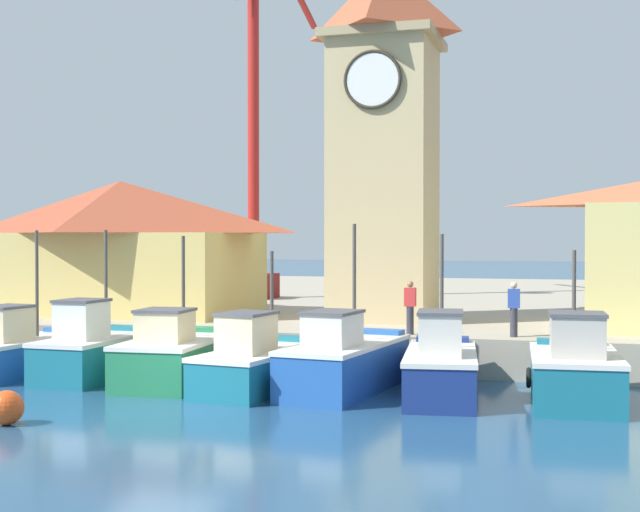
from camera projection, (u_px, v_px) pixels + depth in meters
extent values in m
plane|color=navy|center=(162.00, 408.00, 21.31)|extent=(300.00, 300.00, 0.00)
cube|color=#A89E89|center=(392.00, 305.00, 46.63)|extent=(120.00, 40.00, 1.18)
cube|color=#2356A8|center=(25.00, 358.00, 26.60)|extent=(2.20, 4.65, 0.98)
cube|color=#2356A8|center=(68.00, 331.00, 28.43)|extent=(1.53, 0.75, 0.24)
cube|color=silver|center=(24.00, 340.00, 26.59)|extent=(2.27, 4.72, 0.12)
cube|color=beige|center=(6.00, 325.00, 25.86)|extent=(1.18, 1.45, 0.96)
cube|color=#4C4C51|center=(6.00, 307.00, 25.85)|extent=(1.27, 1.54, 0.08)
cylinder|color=#4C4742|center=(37.00, 283.00, 27.08)|extent=(0.10, 0.10, 3.23)
torus|color=black|center=(5.00, 356.00, 27.17)|extent=(0.17, 0.53, 0.52)
cube|color=#196B7F|center=(96.00, 359.00, 25.85)|extent=(1.90, 4.32, 1.11)
cube|color=#196B7F|center=(129.00, 330.00, 27.64)|extent=(1.55, 0.63, 0.24)
cube|color=silver|center=(96.00, 338.00, 25.84)|extent=(1.96, 4.38, 0.12)
cube|color=silver|center=(82.00, 321.00, 25.11)|extent=(1.11, 1.31, 1.05)
cube|color=#4C4C51|center=(82.00, 301.00, 25.10)|extent=(1.19, 1.39, 0.08)
cylinder|color=#4C4742|center=(106.00, 282.00, 26.32)|extent=(0.10, 0.10, 3.10)
torus|color=black|center=(71.00, 357.00, 26.35)|extent=(0.13, 0.52, 0.52)
cube|color=#237A4C|center=(176.00, 363.00, 24.88)|extent=(2.40, 4.63, 1.16)
cube|color=#237A4C|center=(201.00, 331.00, 26.82)|extent=(1.82, 0.72, 0.24)
cube|color=silver|center=(176.00, 341.00, 24.87)|extent=(2.46, 4.69, 0.12)
cube|color=beige|center=(165.00, 327.00, 24.10)|extent=(1.35, 1.43, 0.81)
cube|color=#4C4C51|center=(165.00, 310.00, 24.09)|extent=(1.43, 1.52, 0.08)
cylinder|color=#4C4742|center=(183.00, 286.00, 25.39)|extent=(0.10, 0.10, 2.87)
torus|color=black|center=(142.00, 361.00, 25.35)|extent=(0.16, 0.53, 0.52)
cube|color=#196B7F|center=(262.00, 372.00, 23.87)|extent=(2.48, 4.96, 0.98)
cube|color=#196B7F|center=(296.00, 341.00, 25.79)|extent=(1.64, 0.81, 0.24)
cube|color=silver|center=(262.00, 352.00, 23.86)|extent=(2.54, 5.03, 0.12)
cube|color=beige|center=(247.00, 334.00, 23.09)|extent=(1.29, 1.56, 0.99)
cube|color=#4C4C51|center=(246.00, 313.00, 23.08)|extent=(1.38, 1.65, 0.08)
cylinder|color=#4C4742|center=(272.00, 299.00, 24.37)|extent=(0.10, 0.10, 2.63)
torus|color=black|center=(233.00, 368.00, 24.50)|extent=(0.19, 0.53, 0.52)
cube|color=#2356A8|center=(345.00, 369.00, 23.67)|extent=(2.49, 5.36, 1.20)
cube|color=#2356A8|center=(375.00, 333.00, 25.80)|extent=(1.67, 0.79, 0.24)
cube|color=silver|center=(345.00, 344.00, 23.66)|extent=(2.55, 5.43, 0.12)
cube|color=beige|center=(332.00, 330.00, 22.82)|extent=(1.31, 1.68, 0.83)
cube|color=#4C4C51|center=(332.00, 312.00, 22.81)|extent=(1.40, 1.77, 0.08)
cylinder|color=#4C4742|center=(354.00, 282.00, 24.22)|extent=(0.10, 0.10, 3.16)
torus|color=black|center=(314.00, 365.00, 24.31)|extent=(0.18, 0.53, 0.52)
cube|color=navy|center=(441.00, 376.00, 22.76)|extent=(2.35, 5.08, 1.08)
cube|color=navy|center=(443.00, 341.00, 24.92)|extent=(1.52, 0.79, 0.24)
cube|color=silver|center=(441.00, 353.00, 22.75)|extent=(2.42, 5.14, 0.12)
cube|color=beige|center=(440.00, 335.00, 21.89)|extent=(1.21, 1.59, 1.02)
cube|color=#4C4C51|center=(441.00, 312.00, 21.88)|extent=(1.30, 1.68, 0.08)
cylinder|color=#4C4742|center=(442.00, 291.00, 23.32)|extent=(0.10, 0.10, 2.99)
torus|color=black|center=(405.00, 374.00, 23.15)|extent=(0.19, 0.53, 0.52)
cube|color=#196B7F|center=(575.00, 380.00, 21.86)|extent=(2.35, 4.37, 1.14)
cube|color=#196B7F|center=(571.00, 344.00, 23.67)|extent=(1.78, 0.72, 0.24)
cube|color=silver|center=(575.00, 355.00, 21.85)|extent=(2.41, 4.43, 0.12)
cube|color=#B2ADA3|center=(577.00, 336.00, 21.12)|extent=(1.32, 1.35, 0.97)
cube|color=#4C4C51|center=(577.00, 314.00, 21.11)|extent=(1.40, 1.44, 0.08)
cylinder|color=#4C4742|center=(574.00, 300.00, 22.34)|extent=(0.10, 0.10, 2.52)
torus|color=black|center=(529.00, 378.00, 22.31)|extent=(0.16, 0.53, 0.52)
cube|color=tan|center=(384.00, 183.00, 31.50)|extent=(3.41, 3.41, 9.75)
cube|color=tan|center=(384.00, 40.00, 31.40)|extent=(3.91, 3.91, 0.30)
cylinder|color=white|center=(373.00, 80.00, 29.74)|extent=(1.88, 0.12, 1.88)
torus|color=#332D23|center=(372.00, 79.00, 29.70)|extent=(2.00, 0.12, 2.00)
cube|color=tan|center=(121.00, 273.00, 34.84)|extent=(9.94, 6.21, 3.11)
pyramid|color=#A3472D|center=(120.00, 207.00, 34.79)|extent=(10.34, 6.61, 2.04)
cube|color=maroon|center=(254.00, 286.00, 43.23)|extent=(2.00, 2.00, 1.20)
cylinder|color=red|center=(253.00, 107.00, 43.07)|extent=(0.56, 0.56, 16.19)
sphere|color=#E54C19|center=(6.00, 408.00, 19.35)|extent=(0.76, 0.76, 0.76)
cylinder|color=#33333D|center=(514.00, 322.00, 26.09)|extent=(0.22, 0.22, 0.85)
cube|color=#2D4CA5|center=(514.00, 298.00, 26.08)|extent=(0.34, 0.22, 0.56)
sphere|color=beige|center=(514.00, 285.00, 26.07)|extent=(0.20, 0.20, 0.20)
cylinder|color=#33333D|center=(410.00, 320.00, 26.76)|extent=(0.22, 0.22, 0.85)
cube|color=red|center=(410.00, 297.00, 26.75)|extent=(0.34, 0.22, 0.56)
sphere|color=#9E7051|center=(410.00, 284.00, 26.74)|extent=(0.20, 0.20, 0.20)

